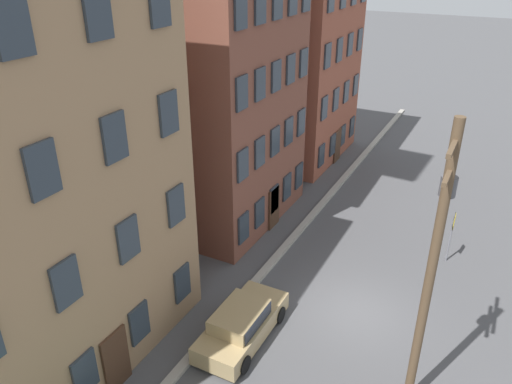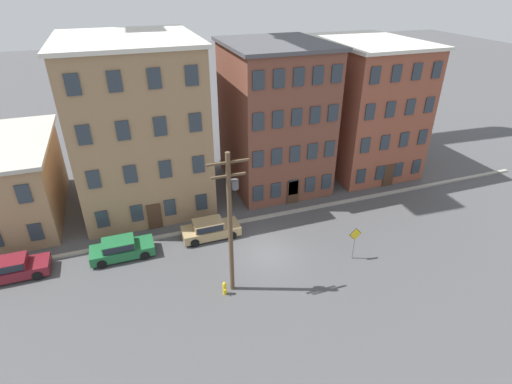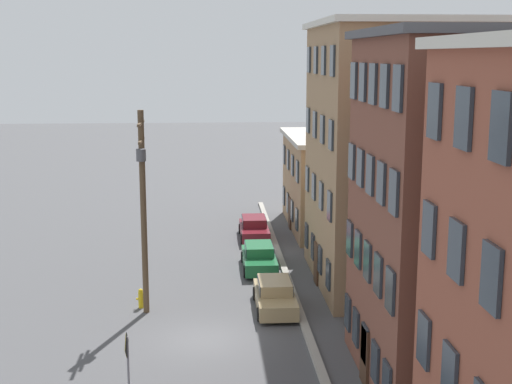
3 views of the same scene
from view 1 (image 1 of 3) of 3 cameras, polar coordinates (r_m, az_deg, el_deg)
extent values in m
plane|color=#4C4C4F|center=(21.04, 11.45, -13.25)|extent=(200.00, 200.00, 0.00)
cube|color=#9E998E|center=(22.23, 0.19, -9.91)|extent=(56.00, 0.36, 0.16)
cube|color=#2D3842|center=(16.77, -18.95, -19.07)|extent=(0.90, 0.10, 1.40)
cube|color=#2D3842|center=(14.65, -20.88, -9.73)|extent=(0.90, 0.10, 1.40)
cube|color=#2D3842|center=(13.07, -23.22, 2.32)|extent=(0.90, 0.10, 1.40)
cube|color=#2D3842|center=(12.22, -26.11, 16.81)|extent=(0.90, 0.10, 1.40)
cube|color=#2D3842|center=(18.02, -13.18, -14.39)|extent=(0.90, 0.10, 1.40)
cube|color=#2D3842|center=(16.07, -14.40, -5.26)|extent=(0.90, 0.10, 1.40)
cube|color=#2D3842|center=(14.64, -15.86, 6.00)|extent=(0.90, 0.10, 1.40)
cube|color=#2D3842|center=(13.89, -17.65, 19.05)|extent=(0.90, 0.10, 1.40)
cube|color=#2D3842|center=(19.53, -8.42, -10.26)|extent=(0.90, 0.10, 1.40)
cube|color=#2D3842|center=(17.74, -9.12, -1.53)|extent=(0.90, 0.10, 1.40)
cube|color=#2D3842|center=(16.46, -9.96, 8.84)|extent=(0.90, 0.10, 1.40)
cube|color=#2D3842|center=(15.79, -10.96, 20.51)|extent=(0.90, 0.10, 1.40)
cube|color=#472D1E|center=(17.75, -15.69, -18.04)|extent=(1.10, 0.10, 2.20)
cube|color=brown|center=(25.97, -7.27, 10.72)|extent=(8.11, 9.24, 12.61)
cube|color=#2D3842|center=(22.98, -1.43, -4.11)|extent=(0.90, 0.10, 1.40)
cube|color=#2D3842|center=(21.55, -1.52, 3.12)|extent=(0.90, 0.10, 1.40)
cube|color=#2D3842|center=(20.50, -1.63, 11.24)|extent=(0.90, 0.10, 1.40)
cube|color=#2D3842|center=(19.91, -1.75, 20.03)|extent=(0.90, 0.10, 1.40)
cube|color=#2D3842|center=(24.22, 0.42, -2.38)|extent=(0.90, 0.10, 1.40)
cube|color=#2D3842|center=(22.87, 0.44, 4.55)|extent=(0.90, 0.10, 1.40)
cube|color=#2D3842|center=(21.89, 0.47, 12.23)|extent=(0.90, 0.10, 1.40)
cube|color=#2D3842|center=(21.33, 0.50, 20.47)|extent=(0.90, 0.10, 1.40)
cube|color=#2D3842|center=(25.51, 2.08, -0.82)|extent=(0.90, 0.10, 1.40)
cube|color=#2D3842|center=(24.23, 2.20, 5.82)|extent=(0.90, 0.10, 1.40)
cube|color=#2D3842|center=(23.30, 2.33, 13.09)|extent=(0.90, 0.10, 1.40)
cube|color=#2D3842|center=(22.78, 2.49, 20.83)|extent=(0.90, 0.10, 1.40)
cube|color=#2D3842|center=(26.83, 3.57, 0.59)|extent=(0.90, 0.10, 1.40)
cube|color=#2D3842|center=(25.62, 3.77, 6.95)|extent=(0.90, 0.10, 1.40)
cube|color=#2D3842|center=(24.75, 3.99, 13.84)|extent=(0.90, 0.10, 1.40)
cube|color=#2D3842|center=(28.19, 4.93, 1.87)|extent=(0.90, 0.10, 1.40)
cube|color=#2D3842|center=(27.03, 5.19, 7.95)|extent=(0.90, 0.10, 1.40)
cube|color=#2D3842|center=(26.21, 5.47, 14.50)|extent=(0.90, 0.10, 1.40)
cube|color=#472D1E|center=(25.73, 2.06, -1.76)|extent=(1.10, 0.10, 2.20)
cube|color=brown|center=(34.85, 0.59, 14.56)|extent=(8.21, 11.46, 12.15)
cube|color=#2D3842|center=(31.27, 7.49, 4.18)|extent=(0.90, 0.10, 1.40)
cube|color=#2D3842|center=(30.26, 7.83, 9.50)|extent=(0.90, 0.10, 1.40)
cube|color=#2D3842|center=(29.53, 8.20, 15.15)|extent=(0.90, 0.10, 1.40)
cube|color=#2D3842|center=(33.08, 8.75, 5.36)|extent=(0.90, 0.10, 1.40)
cube|color=#2D3842|center=(32.13, 9.12, 10.42)|extent=(0.90, 0.10, 1.40)
cube|color=#2D3842|center=(31.44, 9.53, 15.74)|extent=(0.90, 0.10, 1.40)
cube|color=#2D3842|center=(34.92, 9.89, 6.41)|extent=(0.90, 0.10, 1.40)
cube|color=#2D3842|center=(34.02, 10.28, 11.22)|extent=(0.90, 0.10, 1.40)
cube|color=#2D3842|center=(33.37, 10.72, 16.25)|extent=(0.90, 0.10, 1.40)
cube|color=#2D3842|center=(36.78, 10.91, 7.36)|extent=(0.90, 0.10, 1.40)
cube|color=#2D3842|center=(35.92, 11.33, 11.94)|extent=(0.90, 0.10, 1.40)
cube|color=#2D3842|center=(35.31, 11.78, 16.71)|extent=(0.90, 0.10, 1.40)
cube|color=#472D1E|center=(34.14, 9.28, 5.24)|extent=(1.10, 0.10, 2.20)
cube|color=tan|center=(19.20, -1.56, -15.09)|extent=(4.40, 1.80, 0.70)
cube|color=tan|center=(18.66, -1.89, -14.01)|extent=(2.20, 1.51, 0.55)
cube|color=#1E232D|center=(18.66, -1.89, -14.01)|extent=(2.02, 1.58, 0.48)
cylinder|color=black|center=(20.61, -1.68, -12.41)|extent=(0.66, 0.22, 0.66)
cylinder|color=black|center=(20.02, 2.71, -13.81)|extent=(0.66, 0.22, 0.66)
cylinder|color=black|center=(18.77, -6.17, -17.28)|extent=(0.66, 0.22, 0.66)
cylinder|color=black|center=(18.12, -1.40, -19.09)|extent=(0.66, 0.22, 0.66)
cylinder|color=slate|center=(24.55, 21.30, -4.95)|extent=(0.08, 0.08, 2.42)
cube|color=yellow|center=(24.12, 21.71, -3.15)|extent=(0.90, 0.03, 0.90)
cube|color=black|center=(24.12, 21.69, -3.15)|extent=(0.98, 0.02, 0.98)
cylinder|color=brown|center=(15.06, 19.20, -9.49)|extent=(0.28, 0.28, 9.58)
cube|color=brown|center=(13.16, 21.88, 5.51)|extent=(2.40, 0.12, 0.12)
cube|color=brown|center=(13.45, 21.31, 2.34)|extent=(2.00, 0.12, 0.12)
cylinder|color=#515156|center=(14.00, 21.12, 0.61)|extent=(0.44, 0.44, 0.55)
camera|label=2|loc=(20.01, 100.93, 9.90)|focal=28.00mm
camera|label=3|loc=(45.02, 24.39, 22.76)|focal=50.00mm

